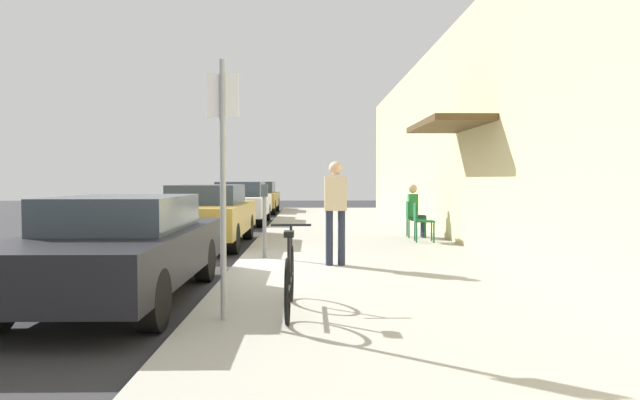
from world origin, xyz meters
name	(u,v)px	position (x,y,z in m)	size (l,w,h in m)	color
ground_plane	(233,273)	(0.00, 0.00, 0.00)	(60.00, 60.00, 0.00)	#2D2D30
sidewalk_slab	(359,252)	(2.25, 2.00, 0.06)	(4.50, 32.00, 0.12)	#9E9B93
building_facade	(479,130)	(4.64, 2.00, 2.51)	(1.40, 32.00, 5.03)	beige
parked_car_0	(121,246)	(-1.10, -2.09, 0.70)	(1.80, 4.40, 1.32)	black
parked_car_1	(207,214)	(-1.10, 3.66, 0.73)	(1.80, 4.40, 1.40)	#A58433
parked_car_2	(241,202)	(-1.10, 9.88, 0.74)	(1.80, 4.40, 1.44)	silver
parked_car_3	(257,197)	(-1.10, 15.74, 0.73)	(1.80, 4.40, 1.41)	#A58433
parking_meter	(264,215)	(0.45, 0.90, 0.89)	(0.12, 0.10, 1.32)	slate
street_sign	(223,169)	(0.40, -3.49, 1.64)	(0.32, 0.06, 2.60)	gray
bicycle_0	(290,279)	(1.05, -3.19, 0.48)	(0.46, 1.71, 0.90)	black
cafe_chair_0	(421,219)	(3.76, 3.34, 0.62)	(0.47, 0.47, 0.87)	#14592D
cafe_chair_1	(413,216)	(3.76, 4.32, 0.62)	(0.46, 0.46, 0.87)	#14592D
seated_patron_1	(415,209)	(3.82, 4.32, 0.82)	(0.44, 0.37, 1.29)	#232838
pedestrian_standing	(335,204)	(1.68, -0.01, 1.12)	(0.36, 0.22, 1.70)	#232838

